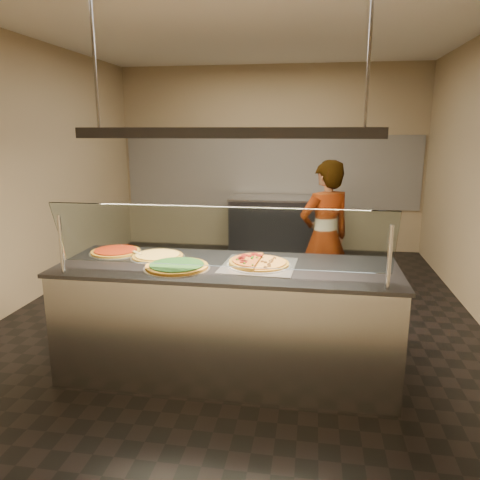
% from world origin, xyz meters
% --- Properties ---
extents(ground, '(5.00, 6.00, 0.02)m').
position_xyz_m(ground, '(0.00, 0.00, -0.01)').
color(ground, black).
rests_on(ground, ground).
extents(ceiling, '(5.00, 6.00, 0.02)m').
position_xyz_m(ceiling, '(0.00, 0.00, 3.01)').
color(ceiling, silver).
rests_on(ceiling, wall_back).
extents(wall_back, '(5.00, 0.02, 3.00)m').
position_xyz_m(wall_back, '(0.00, 3.01, 1.50)').
color(wall_back, tan).
rests_on(wall_back, ground).
extents(wall_front, '(5.00, 0.02, 3.00)m').
position_xyz_m(wall_front, '(0.00, -3.01, 1.50)').
color(wall_front, tan).
rests_on(wall_front, ground).
extents(wall_left, '(0.02, 6.00, 3.00)m').
position_xyz_m(wall_left, '(-2.51, 0.00, 1.50)').
color(wall_left, tan).
rests_on(wall_left, ground).
extents(tile_band, '(4.90, 0.02, 1.20)m').
position_xyz_m(tile_band, '(0.00, 2.98, 1.30)').
color(tile_band, silver).
rests_on(tile_band, wall_back).
extents(serving_counter, '(2.68, 0.94, 0.93)m').
position_xyz_m(serving_counter, '(0.09, -1.36, 0.47)').
color(serving_counter, '#B7B7BC').
rests_on(serving_counter, ground).
extents(sneeze_guard, '(2.44, 0.18, 0.54)m').
position_xyz_m(sneeze_guard, '(0.09, -1.70, 1.23)').
color(sneeze_guard, '#B7B7BC').
rests_on(sneeze_guard, serving_counter).
extents(perforated_tray, '(0.60, 0.60, 0.01)m').
position_xyz_m(perforated_tray, '(0.34, -1.34, 0.94)').
color(perforated_tray, silver).
rests_on(perforated_tray, serving_counter).
extents(half_pizza_pepperoni, '(0.27, 0.48, 0.05)m').
position_xyz_m(half_pizza_pepperoni, '(0.23, -1.34, 0.96)').
color(half_pizza_pepperoni, brown).
rests_on(half_pizza_pepperoni, perforated_tray).
extents(half_pizza_sausage, '(0.26, 0.48, 0.04)m').
position_xyz_m(half_pizza_sausage, '(0.45, -1.34, 0.96)').
color(half_pizza_sausage, brown).
rests_on(half_pizza_sausage, perforated_tray).
extents(pizza_spinach, '(0.51, 0.51, 0.03)m').
position_xyz_m(pizza_spinach, '(-0.28, -1.51, 0.95)').
color(pizza_spinach, silver).
rests_on(pizza_spinach, serving_counter).
extents(pizza_cheese, '(0.45, 0.45, 0.03)m').
position_xyz_m(pizza_cheese, '(-0.53, -1.23, 0.94)').
color(pizza_cheese, silver).
rests_on(pizza_cheese, serving_counter).
extents(pizza_tomato, '(0.45, 0.45, 0.03)m').
position_xyz_m(pizza_tomato, '(-0.94, -1.14, 0.94)').
color(pizza_tomato, silver).
rests_on(pizza_tomato, serving_counter).
extents(pizza_spatula, '(0.29, 0.17, 0.02)m').
position_xyz_m(pizza_spatula, '(-0.64, -1.23, 0.96)').
color(pizza_spatula, '#B7B7BC').
rests_on(pizza_spatula, pizza_spinach).
extents(prep_table, '(1.62, 0.74, 0.93)m').
position_xyz_m(prep_table, '(0.24, 2.55, 0.47)').
color(prep_table, '#37373C').
rests_on(prep_table, ground).
extents(worker, '(0.73, 0.66, 1.67)m').
position_xyz_m(worker, '(0.88, 0.17, 0.84)').
color(worker, '#25242B').
rests_on(worker, ground).
extents(heat_lamp_housing, '(2.30, 0.18, 0.08)m').
position_xyz_m(heat_lamp_housing, '(0.09, -1.36, 1.95)').
color(heat_lamp_housing, '#37373C').
rests_on(heat_lamp_housing, ceiling).
extents(lamp_rod_left, '(0.02, 0.02, 1.01)m').
position_xyz_m(lamp_rod_left, '(-0.91, -1.36, 2.50)').
color(lamp_rod_left, '#B7B7BC').
rests_on(lamp_rod_left, ceiling).
extents(lamp_rod_right, '(0.02, 0.02, 1.01)m').
position_xyz_m(lamp_rod_right, '(1.09, -1.36, 2.50)').
color(lamp_rod_right, '#B7B7BC').
rests_on(lamp_rod_right, ceiling).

